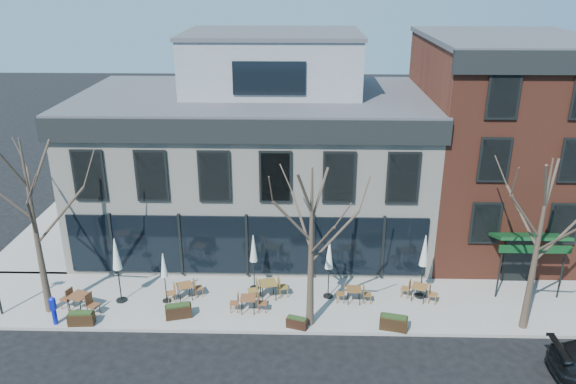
{
  "coord_description": "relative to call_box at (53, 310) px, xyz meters",
  "views": [
    {
      "loc": [
        2.58,
        -24.12,
        14.11
      ],
      "look_at": [
        1.92,
        2.0,
        3.85
      ],
      "focal_mm": 35.0,
      "sensor_mm": 36.0,
      "label": 1
    }
  ],
  "objects": [
    {
      "name": "call_box",
      "position": [
        0.0,
        0.0,
        0.0
      ],
      "size": [
        0.27,
        0.27,
        1.35
      ],
      "color": "#0E1BB7",
      "rests_on": "sidewalk_front"
    },
    {
      "name": "cafe_set_4",
      "position": [
        12.82,
        2.02,
        -0.27
      ],
      "size": [
        1.63,
        0.67,
        0.86
      ],
      "color": "brown",
      "rests_on": "sidewalk_front"
    },
    {
      "name": "cafe_set_2",
      "position": [
        8.12,
        1.15,
        -0.26
      ],
      "size": [
        1.66,
        0.67,
        0.87
      ],
      "color": "brown",
      "rests_on": "sidewalk_front"
    },
    {
      "name": "corner_building",
      "position": [
        7.89,
        9.27,
        3.86
      ],
      "size": [
        18.39,
        10.39,
        11.1
      ],
      "color": "beige",
      "rests_on": "ground"
    },
    {
      "name": "planter_2",
      "position": [
        10.27,
        -0.0,
        -0.47
      ],
      "size": [
        0.95,
        0.61,
        0.49
      ],
      "color": "black",
      "rests_on": "sidewalk_front"
    },
    {
      "name": "sidewalk_front",
      "position": [
        11.07,
        2.05,
        -0.79
      ],
      "size": [
        33.5,
        4.7,
        0.15
      ],
      "primitive_type": "cube",
      "color": "gray",
      "rests_on": "ground"
    },
    {
      "name": "sidewalk_side",
      "position": [
        -3.43,
        10.2,
        -0.79
      ],
      "size": [
        4.5,
        12.0,
        0.15
      ],
      "primitive_type": "cube",
      "color": "gray",
      "rests_on": "ground"
    },
    {
      "name": "planter_1",
      "position": [
        5.14,
        0.64,
        -0.4
      ],
      "size": [
        1.2,
        0.73,
        0.63
      ],
      "color": "black",
      "rests_on": "sidewalk_front"
    },
    {
      "name": "umbrella_1",
      "position": [
        4.32,
        1.88,
        1.01
      ],
      "size": [
        0.39,
        0.39,
        2.44
      ],
      "color": "black",
      "rests_on": "sidewalk_front"
    },
    {
      "name": "planter_3",
      "position": [
        14.32,
        -0.0,
        -0.39
      ],
      "size": [
        1.22,
        0.7,
        0.64
      ],
      "color": "black",
      "rests_on": "sidewalk_front"
    },
    {
      "name": "planter_0",
      "position": [
        1.13,
        0.0,
        -0.41
      ],
      "size": [
        1.11,
        0.5,
        0.61
      ],
      "color": "#301F10",
      "rests_on": "sidewalk_front"
    },
    {
      "name": "cafe_set_0",
      "position": [
        0.73,
        0.95,
        -0.19
      ],
      "size": [
        1.99,
        1.14,
        1.03
      ],
      "color": "brown",
      "rests_on": "sidewalk_front"
    },
    {
      "name": "ground",
      "position": [
        7.82,
        4.2,
        -0.86
      ],
      "size": [
        120.0,
        120.0,
        0.0
      ],
      "primitive_type": "plane",
      "color": "black",
      "rests_on": "ground"
    },
    {
      "name": "cafe_set_5",
      "position": [
        15.81,
        2.29,
        -0.26
      ],
      "size": [
        1.71,
        1.06,
        0.89
      ],
      "color": "brown",
      "rests_on": "sidewalk_front"
    },
    {
      "name": "umbrella_0",
      "position": [
        2.26,
        1.86,
        1.5
      ],
      "size": [
        0.5,
        0.5,
        3.14
      ],
      "color": "black",
      "rests_on": "sidewalk_front"
    },
    {
      "name": "red_brick_building",
      "position": [
        20.82,
        9.18,
        4.77
      ],
      "size": [
        8.2,
        11.78,
        11.18
      ],
      "color": "brown",
      "rests_on": "ground"
    },
    {
      "name": "umbrella_3",
      "position": [
        11.68,
        2.45,
        1.3
      ],
      "size": [
        0.46,
        0.46,
        2.85
      ],
      "color": "black",
      "rests_on": "sidewalk_front"
    },
    {
      "name": "tree_corner",
      "position": [
        -0.67,
        1.0,
        3.38
      ],
      "size": [
        3.93,
        3.98,
        7.92
      ],
      "color": "#382B21",
      "rests_on": "sidewalk_front"
    },
    {
      "name": "cafe_set_3",
      "position": [
        8.92,
        2.28,
        -0.2
      ],
      "size": [
        1.94,
        0.92,
        0.99
      ],
      "color": "brown",
      "rests_on": "sidewalk_front"
    },
    {
      "name": "umbrella_2",
      "position": [
        8.23,
        3.08,
        1.26
      ],
      "size": [
        0.45,
        0.45,
        2.79
      ],
      "color": "black",
      "rests_on": "sidewalk_front"
    },
    {
      "name": "tree_right",
      "position": [
        19.83,
        0.3,
        3.16
      ],
      "size": [
        3.72,
        3.77,
        7.48
      ],
      "color": "#382B21",
      "rests_on": "sidewalk_front"
    },
    {
      "name": "cafe_set_1",
      "position": [
        5.13,
        2.12,
        -0.26
      ],
      "size": [
        1.71,
        1.04,
        0.89
      ],
      "color": "brown",
      "rests_on": "sidewalk_front"
    },
    {
      "name": "umbrella_4",
      "position": [
        15.94,
        2.57,
        1.49
      ],
      "size": [
        0.5,
        0.5,
        3.13
      ],
      "color": "black",
      "rests_on": "sidewalk_front"
    },
    {
      "name": "tree_mid",
      "position": [
        10.83,
        0.3,
        2.93
      ],
      "size": [
        3.5,
        3.55,
        7.04
      ],
      "color": "#382B21",
      "rests_on": "sidewalk_front"
    }
  ]
}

